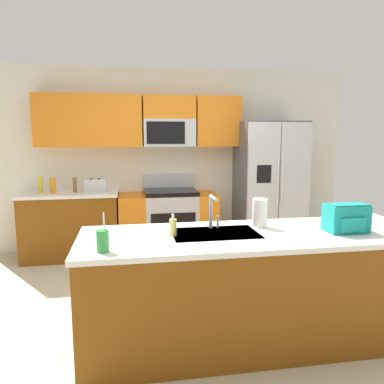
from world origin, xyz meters
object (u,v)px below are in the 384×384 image
object	(u,v)px
drink_cup_green	(103,241)
soap_dispenser	(173,227)
refrigerator	(269,186)
paper_towel_roll	(260,213)
range_oven	(168,222)
backpack	(346,217)
toaster	(95,186)
pepper_mill	(75,185)
bottle_orange	(53,186)
bottle_yellow	(41,185)
sink_faucet	(212,209)

from	to	relation	value
drink_cup_green	soap_dispenser	bearing A→B (deg)	32.37
refrigerator	paper_towel_roll	xyz separation A→B (m)	(-0.93, -2.16, 0.09)
range_oven	backpack	xyz separation A→B (m)	(1.17, -2.50, 0.57)
toaster	drink_cup_green	xyz separation A→B (m)	(0.26, -2.65, -0.01)
pepper_mill	refrigerator	bearing A→B (deg)	-1.46
bottle_orange	bottle_yellow	distance (m)	0.18
backpack	paper_towel_roll	bearing A→B (deg)	156.96
range_oven	bottle_orange	xyz separation A→B (m)	(-1.52, -0.06, 0.56)
sink_faucet	drink_cup_green	bearing A→B (deg)	-150.53
toaster	drink_cup_green	world-z (taller)	drink_cup_green
sink_faucet	paper_towel_roll	size ratio (longest dim) A/B	1.17
range_oven	pepper_mill	world-z (taller)	same
pepper_mill	paper_towel_roll	distance (m)	2.86
pepper_mill	soap_dispenser	size ratio (longest dim) A/B	1.18
bottle_orange	paper_towel_roll	size ratio (longest dim) A/B	0.86
bottle_orange	sink_faucet	xyz separation A→B (m)	(1.65, -2.17, 0.07)
toaster	pepper_mill	size ratio (longest dim) A/B	1.40
bottle_yellow	paper_towel_roll	distance (m)	3.15
sink_faucet	bottle_orange	bearing A→B (deg)	127.30
backpack	bottle_yellow	bearing A→B (deg)	138.77
bottle_orange	paper_towel_roll	xyz separation A→B (m)	(2.06, -2.18, 0.02)
soap_dispenser	paper_towel_roll	world-z (taller)	paper_towel_roll
drink_cup_green	soap_dispenser	distance (m)	0.60
toaster	sink_faucet	distance (m)	2.44
pepper_mill	bottle_orange	distance (m)	0.28
range_oven	sink_faucet	size ratio (longest dim) A/B	4.82
toaster	bottle_yellow	xyz separation A→B (m)	(-0.71, 0.05, 0.02)
toaster	paper_towel_roll	xyz separation A→B (m)	(1.52, -2.18, 0.03)
refrigerator	range_oven	bearing A→B (deg)	177.19
bottle_orange	bottle_yellow	xyz separation A→B (m)	(-0.17, 0.05, 0.01)
bottle_yellow	drink_cup_green	bearing A→B (deg)	-70.29
pepper_mill	drink_cup_green	world-z (taller)	drink_cup_green
sink_faucet	range_oven	bearing A→B (deg)	93.36
range_oven	paper_towel_roll	bearing A→B (deg)	-76.48
bottle_orange	pepper_mill	bearing A→B (deg)	11.10
soap_dispenser	pepper_mill	bearing A→B (deg)	113.57
pepper_mill	backpack	size ratio (longest dim) A/B	0.63
bottle_yellow	sink_faucet	bearing A→B (deg)	-50.72
backpack	bottle_orange	bearing A→B (deg)	137.69
range_oven	pepper_mill	distance (m)	1.37
toaster	soap_dispenser	xyz separation A→B (m)	(0.77, -2.33, -0.02)
toaster	sink_faucet	xyz separation A→B (m)	(1.11, -2.17, 0.08)
bottle_yellow	backpack	world-z (taller)	backpack
refrigerator	pepper_mill	xyz separation A→B (m)	(-2.72, 0.07, 0.07)
range_oven	bottle_orange	bearing A→B (deg)	-177.91
pepper_mill	paper_towel_roll	world-z (taller)	paper_towel_roll
drink_cup_green	soap_dispenser	size ratio (longest dim) A/B	1.58
range_oven	toaster	world-z (taller)	range_oven
refrigerator	paper_towel_roll	distance (m)	2.36
refrigerator	backpack	size ratio (longest dim) A/B	5.78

